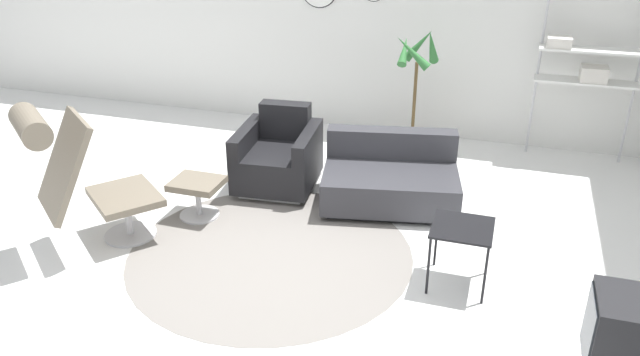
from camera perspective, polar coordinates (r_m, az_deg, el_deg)
ground_plane at (r=5.18m, az=-3.55°, el=-6.84°), size 12.00×12.00×0.00m
wall_back at (r=7.47m, az=4.91°, el=14.75°), size 12.00×0.09×2.80m
round_rug at (r=5.18m, az=-4.55°, el=-6.86°), size 2.33×2.33×0.01m
lounge_chair at (r=5.27m, az=-21.56°, el=1.07°), size 1.06×1.12×1.24m
ottoman at (r=5.71m, az=-11.14°, el=-1.13°), size 0.44×0.37×0.36m
armchair_red at (r=6.19m, az=-3.81°, el=1.78°), size 0.82×0.90×0.77m
couch_low at (r=5.91m, az=6.44°, el=-0.15°), size 1.38×1.08×0.63m
side_table at (r=4.69m, az=12.87°, el=-4.90°), size 0.44×0.44×0.50m
crt_television at (r=4.13m, az=26.40°, el=-13.26°), size 0.46×0.43×0.64m
potted_plant at (r=6.89m, az=8.62°, el=7.05°), size 0.45×0.44×1.45m
shelf_unit at (r=7.07m, az=23.06°, el=9.51°), size 1.03×0.28×1.90m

